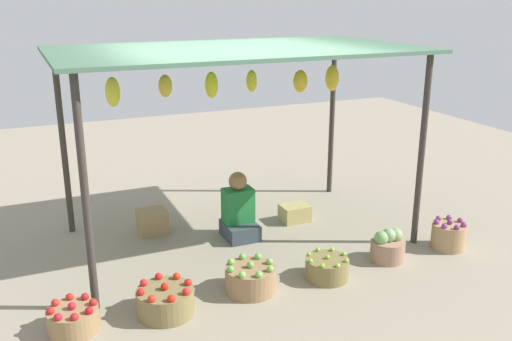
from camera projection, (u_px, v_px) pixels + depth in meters
name	position (u px, v px, depth m)	size (l,w,h in m)	color
ground_plane	(239.00, 236.00, 6.56)	(14.00, 14.00, 0.00)	gray
market_stall_structure	(237.00, 63.00, 5.97)	(3.83, 2.18, 2.16)	#38332D
vendor_person	(239.00, 213.00, 6.47)	(0.36, 0.44, 0.78)	#344148
basket_red_apples	(73.00, 319.00, 4.69)	(0.42, 0.42, 0.27)	#96754D
basket_red_tomatoes	(165.00, 301.00, 4.95)	(0.51, 0.51, 0.30)	olive
basket_green_apples	(250.00, 278.00, 5.32)	(0.48, 0.48, 0.31)	#94714D
basket_limes	(327.00, 268.00, 5.57)	(0.43, 0.43, 0.25)	olive
basket_cabbages	(388.00, 246.00, 5.94)	(0.36, 0.36, 0.36)	#9E775F
basket_purple_onions	(448.00, 235.00, 6.22)	(0.37, 0.37, 0.34)	#A38159
wooden_crate_near_vendor	(295.00, 213.00, 6.98)	(0.34, 0.27, 0.20)	tan
wooden_crate_stacked_rear	(152.00, 222.00, 6.62)	(0.33, 0.30, 0.28)	#9A7F55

